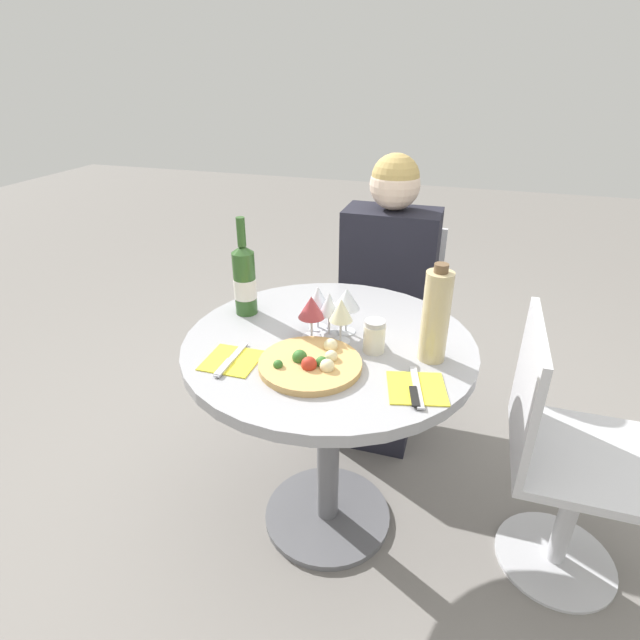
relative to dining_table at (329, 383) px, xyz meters
name	(u,v)px	position (x,y,z in m)	size (l,w,h in m)	color
ground_plane	(327,516)	(0.00, 0.00, -0.61)	(12.00, 12.00, 0.00)	gray
dining_table	(329,383)	(0.00, 0.00, 0.00)	(0.90, 0.90, 0.77)	slate
chair_behind_diner	(388,324)	(0.06, 0.79, -0.17)	(0.44, 0.44, 0.88)	silver
seated_diner	(383,315)	(0.06, 0.65, -0.06)	(0.40, 0.45, 1.22)	black
chair_empty_side	(561,459)	(0.74, 0.06, -0.17)	(0.44, 0.44, 0.88)	silver
pizza_large	(311,363)	(0.00, -0.17, 0.17)	(0.29, 0.29, 0.05)	tan
wine_bottle	(245,280)	(-0.32, 0.10, 0.28)	(0.08, 0.08, 0.33)	#2D5623
tall_carafe	(436,316)	(0.31, -0.02, 0.30)	(0.08, 0.08, 0.29)	tan
sugar_shaker	(374,336)	(0.14, -0.02, 0.21)	(0.06, 0.06, 0.10)	silver
wine_glass_front_left	(311,308)	(-0.06, 0.00, 0.26)	(0.08, 0.08, 0.14)	silver
wine_glass_front_right	(341,311)	(0.04, 0.00, 0.26)	(0.07, 0.07, 0.14)	silver
wine_glass_center	(329,305)	(-0.01, 0.03, 0.26)	(0.07, 0.07, 0.14)	silver
wine_glass_back_left	(318,299)	(-0.06, 0.07, 0.26)	(0.08, 0.08, 0.14)	silver
wine_glass_back_right	(347,300)	(0.04, 0.07, 0.27)	(0.08, 0.08, 0.15)	silver
place_setting_left	(231,361)	(-0.23, -0.20, 0.16)	(0.15, 0.19, 0.01)	yellow
place_setting_right	(416,388)	(0.29, -0.19, 0.16)	(0.18, 0.19, 0.01)	yellow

